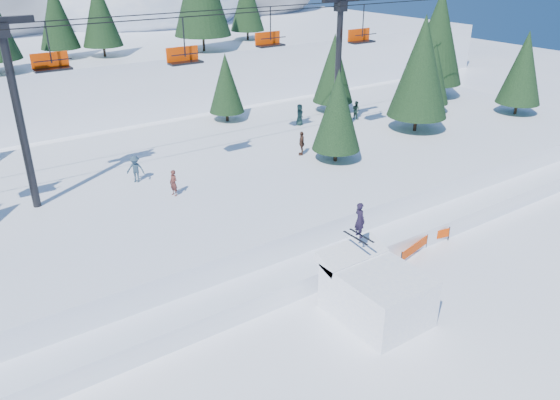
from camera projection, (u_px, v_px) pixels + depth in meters
ground at (370, 356)px, 23.27m from camera, size 160.00×160.00×0.00m
mid_shelf at (184, 190)px, 36.19m from camera, size 70.00×22.00×2.50m
berm at (266, 264)px, 29.02m from camera, size 70.00×6.00×1.10m
jump_kicker at (375, 291)px, 25.39m from camera, size 3.54×4.82×5.26m
chairlift at (182, 66)px, 33.13m from camera, size 46.78×3.21×10.28m
conifer_stand at (214, 92)px, 36.05m from camera, size 63.10×16.33×10.25m
distant_skiers at (197, 155)px, 36.19m from camera, size 32.54×8.05×1.84m
banner_near at (415, 248)px, 30.59m from camera, size 2.79×0.67×0.90m
banner_far at (430, 237)px, 31.79m from camera, size 2.81×0.60×0.90m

